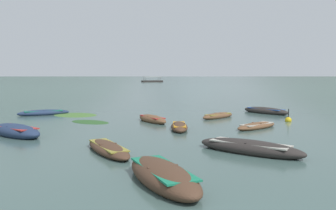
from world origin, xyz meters
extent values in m
plane|color=#425B56|center=(0.00, 1500.00, 0.00)|extent=(6000.00, 6000.00, 0.00)
cone|color=#4C5B56|center=(-737.42, 2120.45, 230.73)|extent=(1648.27, 1648.27, 461.47)
cone|color=slate|center=(280.11, 2319.77, 141.55)|extent=(791.87, 791.87, 283.10)
ellipsoid|color=#4C3323|center=(0.42, 14.02, 0.14)|extent=(1.11, 3.07, 0.46)
cube|color=orange|center=(0.42, 14.02, 0.28)|extent=(0.80, 2.21, 0.05)
cube|color=#4C3323|center=(0.42, 14.02, 0.33)|extent=(0.61, 0.12, 0.04)
ellipsoid|color=brown|center=(4.73, 14.09, 0.12)|extent=(3.15, 2.68, 0.40)
cube|color=#B7B2A3|center=(4.73, 14.09, 0.24)|extent=(2.27, 1.93, 0.05)
cube|color=brown|center=(4.73, 14.09, 0.29)|extent=(0.43, 0.53, 0.04)
ellipsoid|color=#4C3323|center=(-1.05, 4.81, 0.20)|extent=(2.46, 4.09, 0.67)
cube|color=#197A56|center=(-1.05, 4.81, 0.40)|extent=(1.77, 2.94, 0.05)
cube|color=#4C3323|center=(-1.05, 4.81, 0.45)|extent=(0.85, 0.36, 0.04)
ellipsoid|color=navy|center=(-7.72, 12.74, 0.21)|extent=(3.70, 3.60, 0.71)
cube|color=#B22D28|center=(-7.72, 12.74, 0.42)|extent=(2.66, 2.59, 0.05)
cube|color=navy|center=(-7.72, 12.74, 0.47)|extent=(0.66, 0.69, 0.04)
ellipsoid|color=navy|center=(-8.83, 21.60, 0.15)|extent=(3.77, 2.30, 0.49)
cube|color=#197A56|center=(-8.83, 21.60, 0.29)|extent=(2.71, 1.65, 0.05)
cube|color=navy|center=(-8.83, 21.60, 0.34)|extent=(0.33, 0.65, 0.04)
ellipsoid|color=#2D2826|center=(2.45, 8.22, 0.18)|extent=(3.90, 3.67, 0.61)
cube|color=#B7B2A3|center=(2.45, 8.22, 0.37)|extent=(2.81, 2.64, 0.05)
cube|color=#2D2826|center=(2.45, 8.22, 0.42)|extent=(0.59, 0.65, 0.04)
ellipsoid|color=#2D2826|center=(7.94, 21.46, 0.18)|extent=(3.16, 4.14, 0.58)
cube|color=#28519E|center=(7.94, 21.46, 0.35)|extent=(2.28, 2.98, 0.05)
cube|color=#2D2826|center=(7.94, 21.46, 0.40)|extent=(0.74, 0.49, 0.04)
ellipsoid|color=brown|center=(-0.94, 17.20, 0.16)|extent=(2.20, 3.35, 0.53)
cube|color=#B22D28|center=(-0.94, 17.20, 0.32)|extent=(1.58, 2.41, 0.05)
cube|color=brown|center=(-0.94, 17.20, 0.37)|extent=(0.61, 0.34, 0.04)
ellipsoid|color=#4C3323|center=(-2.89, 8.71, 0.13)|extent=(2.43, 3.86, 0.44)
cube|color=olive|center=(-2.89, 8.71, 0.27)|extent=(1.75, 2.78, 0.05)
cube|color=#4C3323|center=(-2.89, 8.71, 0.32)|extent=(0.64, 0.34, 0.04)
ellipsoid|color=brown|center=(3.62, 18.82, 0.14)|extent=(2.93, 2.69, 0.45)
cube|color=olive|center=(3.62, 18.82, 0.27)|extent=(2.11, 1.94, 0.05)
cube|color=brown|center=(3.62, 18.82, 0.32)|extent=(0.42, 0.47, 0.04)
cube|color=#2D2826|center=(3.07, 146.53, 0.27)|extent=(9.60, 5.47, 0.90)
cylinder|color=#4C4742|center=(0.07, 144.45, 1.40)|extent=(0.10, 0.10, 1.80)
cylinder|color=#4C4742|center=(-0.58, 146.56, 1.40)|extent=(0.10, 0.10, 1.80)
cylinder|color=#4C4742|center=(6.72, 146.51, 1.40)|extent=(0.10, 0.10, 1.80)
cylinder|color=#4C4742|center=(6.06, 148.61, 1.40)|extent=(0.10, 0.10, 1.80)
cube|color=beige|center=(3.07, 146.53, 2.29)|extent=(8.06, 4.60, 0.12)
sphere|color=yellow|center=(7.67, 16.69, 0.08)|extent=(0.41, 0.41, 0.41)
cylinder|color=black|center=(7.67, 16.69, 0.44)|extent=(0.06, 0.06, 0.72)
ellipsoid|color=#477033|center=(-6.48, 21.30, 0.00)|extent=(4.34, 4.16, 0.14)
ellipsoid|color=#2D5628|center=(-4.83, 17.33, 0.00)|extent=(3.17, 2.93, 0.14)
camera|label=1|loc=(-1.61, -4.28, 2.91)|focal=36.79mm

